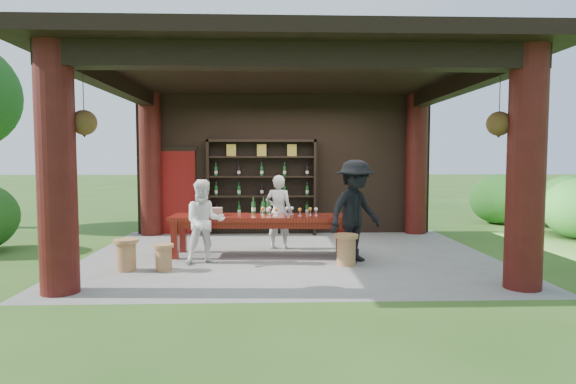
{
  "coord_description": "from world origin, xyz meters",
  "views": [
    {
      "loc": [
        -0.33,
        -8.83,
        1.8
      ],
      "look_at": [
        0.0,
        0.4,
        1.15
      ],
      "focal_mm": 30.0,
      "sensor_mm": 36.0,
      "label": 1
    }
  ],
  "objects_px": {
    "stool_near_left": "(164,257)",
    "stool_near_right": "(346,249)",
    "host": "(279,212)",
    "napkin_basket": "(215,211)",
    "wine_shelf": "(262,187)",
    "tasting_table": "(260,222)",
    "guest_woman": "(204,222)",
    "guest_man": "(355,211)",
    "stool_far_left": "(126,254)"
  },
  "relations": [
    {
      "from": "stool_near_left",
      "to": "guest_woman",
      "type": "relative_size",
      "value": 0.3
    },
    {
      "from": "host",
      "to": "napkin_basket",
      "type": "xyz_separation_m",
      "value": [
        -1.19,
        -0.63,
        0.08
      ]
    },
    {
      "from": "stool_near_right",
      "to": "guest_man",
      "type": "xyz_separation_m",
      "value": [
        0.2,
        0.29,
        0.61
      ]
    },
    {
      "from": "host",
      "to": "guest_man",
      "type": "distance_m",
      "value": 1.82
    },
    {
      "from": "stool_near_right",
      "to": "guest_woman",
      "type": "relative_size",
      "value": 0.37
    },
    {
      "from": "napkin_basket",
      "to": "stool_near_right",
      "type": "bearing_deg",
      "value": -21.73
    },
    {
      "from": "stool_near_left",
      "to": "napkin_basket",
      "type": "xyz_separation_m",
      "value": [
        0.68,
        1.2,
        0.59
      ]
    },
    {
      "from": "stool_near_left",
      "to": "stool_near_right",
      "type": "height_order",
      "value": "stool_near_right"
    },
    {
      "from": "stool_far_left",
      "to": "napkin_basket",
      "type": "relative_size",
      "value": 1.96
    },
    {
      "from": "tasting_table",
      "to": "napkin_basket",
      "type": "height_order",
      "value": "napkin_basket"
    },
    {
      "from": "wine_shelf",
      "to": "guest_woman",
      "type": "bearing_deg",
      "value": -106.29
    },
    {
      "from": "napkin_basket",
      "to": "guest_man",
      "type": "bearing_deg",
      "value": -14.1
    },
    {
      "from": "stool_near_right",
      "to": "guest_woman",
      "type": "distance_m",
      "value": 2.44
    },
    {
      "from": "stool_near_right",
      "to": "napkin_basket",
      "type": "bearing_deg",
      "value": 158.27
    },
    {
      "from": "wine_shelf",
      "to": "tasting_table",
      "type": "height_order",
      "value": "wine_shelf"
    },
    {
      "from": "wine_shelf",
      "to": "tasting_table",
      "type": "bearing_deg",
      "value": -89.9
    },
    {
      "from": "wine_shelf",
      "to": "host",
      "type": "bearing_deg",
      "value": -78.33
    },
    {
      "from": "host",
      "to": "stool_near_left",
      "type": "bearing_deg",
      "value": 58.86
    },
    {
      "from": "stool_near_left",
      "to": "stool_far_left",
      "type": "distance_m",
      "value": 0.6
    },
    {
      "from": "wine_shelf",
      "to": "tasting_table",
      "type": "distance_m",
      "value": 2.53
    },
    {
      "from": "wine_shelf",
      "to": "guest_man",
      "type": "distance_m",
      "value": 3.48
    },
    {
      "from": "guest_man",
      "to": "napkin_basket",
      "type": "xyz_separation_m",
      "value": [
        -2.5,
        0.63,
        -0.07
      ]
    },
    {
      "from": "guest_woman",
      "to": "guest_man",
      "type": "height_order",
      "value": "guest_man"
    },
    {
      "from": "host",
      "to": "guest_woman",
      "type": "bearing_deg",
      "value": 60.79
    },
    {
      "from": "tasting_table",
      "to": "stool_near_right",
      "type": "relative_size",
      "value": 6.19
    },
    {
      "from": "stool_near_left",
      "to": "napkin_basket",
      "type": "relative_size",
      "value": 1.64
    },
    {
      "from": "tasting_table",
      "to": "guest_man",
      "type": "relative_size",
      "value": 1.84
    },
    {
      "from": "tasting_table",
      "to": "napkin_basket",
      "type": "relative_size",
      "value": 12.56
    },
    {
      "from": "guest_woman",
      "to": "guest_man",
      "type": "bearing_deg",
      "value": -13.03
    },
    {
      "from": "wine_shelf",
      "to": "napkin_basket",
      "type": "height_order",
      "value": "wine_shelf"
    },
    {
      "from": "wine_shelf",
      "to": "stool_near_left",
      "type": "bearing_deg",
      "value": -112.56
    },
    {
      "from": "wine_shelf",
      "to": "stool_near_left",
      "type": "relative_size",
      "value": 5.95
    },
    {
      "from": "stool_near_right",
      "to": "stool_far_left",
      "type": "height_order",
      "value": "stool_near_right"
    },
    {
      "from": "guest_man",
      "to": "wine_shelf",
      "type": "bearing_deg",
      "value": 82.73
    },
    {
      "from": "tasting_table",
      "to": "guest_woman",
      "type": "distance_m",
      "value": 1.13
    },
    {
      "from": "stool_near_right",
      "to": "guest_man",
      "type": "height_order",
      "value": "guest_man"
    },
    {
      "from": "host",
      "to": "guest_man",
      "type": "bearing_deg",
      "value": 150.55
    },
    {
      "from": "napkin_basket",
      "to": "host",
      "type": "bearing_deg",
      "value": 27.91
    },
    {
      "from": "wine_shelf",
      "to": "napkin_basket",
      "type": "distance_m",
      "value": 2.57
    },
    {
      "from": "stool_far_left",
      "to": "stool_near_left",
      "type": "bearing_deg",
      "value": -1.85
    },
    {
      "from": "host",
      "to": "napkin_basket",
      "type": "bearing_deg",
      "value": 42.37
    },
    {
      "from": "host",
      "to": "guest_man",
      "type": "height_order",
      "value": "guest_man"
    },
    {
      "from": "stool_near_right",
      "to": "tasting_table",
      "type": "bearing_deg",
      "value": 149.89
    },
    {
      "from": "stool_far_left",
      "to": "guest_man",
      "type": "distance_m",
      "value": 3.87
    },
    {
      "from": "host",
      "to": "tasting_table",
      "type": "bearing_deg",
      "value": 76.7
    },
    {
      "from": "wine_shelf",
      "to": "guest_woman",
      "type": "distance_m",
      "value": 3.29
    },
    {
      "from": "stool_far_left",
      "to": "guest_man",
      "type": "relative_size",
      "value": 0.29
    },
    {
      "from": "stool_near_left",
      "to": "host",
      "type": "xyz_separation_m",
      "value": [
        1.87,
        1.83,
        0.51
      ]
    },
    {
      "from": "stool_near_left",
      "to": "stool_far_left",
      "type": "height_order",
      "value": "stool_far_left"
    },
    {
      "from": "guest_man",
      "to": "guest_woman",
      "type": "bearing_deg",
      "value": 145.8
    }
  ]
}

